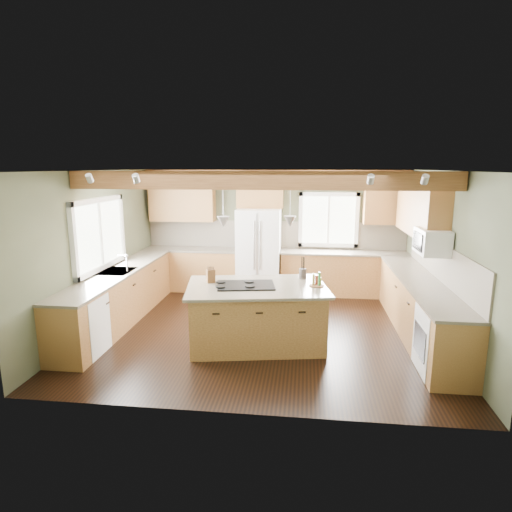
# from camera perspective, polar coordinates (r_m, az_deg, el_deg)

# --- Properties ---
(floor) EXTENTS (5.60, 5.60, 0.00)m
(floor) POSITION_cam_1_polar(r_m,az_deg,el_deg) (7.23, 0.90, -9.75)
(floor) COLOR black
(floor) RESTS_ON ground
(ceiling) EXTENTS (5.60, 5.60, 0.00)m
(ceiling) POSITION_cam_1_polar(r_m,az_deg,el_deg) (6.73, 0.97, 11.32)
(ceiling) COLOR silver
(ceiling) RESTS_ON wall_back
(wall_back) EXTENTS (5.60, 0.00, 5.60)m
(wall_back) POSITION_cam_1_polar(r_m,az_deg,el_deg) (9.32, 2.48, 3.44)
(wall_back) COLOR #404631
(wall_back) RESTS_ON ground
(wall_left) EXTENTS (0.00, 5.00, 5.00)m
(wall_left) POSITION_cam_1_polar(r_m,az_deg,el_deg) (7.66, -20.39, 0.86)
(wall_left) COLOR #404631
(wall_left) RESTS_ON ground
(wall_right) EXTENTS (0.00, 5.00, 5.00)m
(wall_right) POSITION_cam_1_polar(r_m,az_deg,el_deg) (7.15, 23.85, -0.16)
(wall_right) COLOR #404631
(wall_right) RESTS_ON ground
(ceiling_beam) EXTENTS (5.55, 0.26, 0.26)m
(ceiling_beam) POSITION_cam_1_polar(r_m,az_deg,el_deg) (6.15, 0.41, 10.05)
(ceiling_beam) COLOR #4F2C16
(ceiling_beam) RESTS_ON ceiling
(soffit_trim) EXTENTS (5.55, 0.20, 0.10)m
(soffit_trim) POSITION_cam_1_polar(r_m,az_deg,el_deg) (9.12, 2.51, 11.08)
(soffit_trim) COLOR #4F2C16
(soffit_trim) RESTS_ON ceiling
(backsplash_back) EXTENTS (5.58, 0.03, 0.58)m
(backsplash_back) POSITION_cam_1_polar(r_m,az_deg,el_deg) (9.32, 2.47, 2.88)
(backsplash_back) COLOR brown
(backsplash_back) RESTS_ON wall_back
(backsplash_right) EXTENTS (0.03, 3.70, 0.58)m
(backsplash_right) POSITION_cam_1_polar(r_m,az_deg,el_deg) (7.21, 23.56, -0.77)
(backsplash_right) COLOR brown
(backsplash_right) RESTS_ON wall_right
(base_cab_back_left) EXTENTS (2.02, 0.60, 0.88)m
(base_cab_back_left) POSITION_cam_1_polar(r_m,az_deg,el_deg) (9.49, -8.55, -1.82)
(base_cab_back_left) COLOR brown
(base_cab_back_left) RESTS_ON floor
(counter_back_left) EXTENTS (2.06, 0.64, 0.04)m
(counter_back_left) POSITION_cam_1_polar(r_m,az_deg,el_deg) (9.39, -8.63, 0.91)
(counter_back_left) COLOR #473F34
(counter_back_left) RESTS_ON base_cab_back_left
(base_cab_back_right) EXTENTS (2.62, 0.60, 0.88)m
(base_cab_back_right) POSITION_cam_1_polar(r_m,az_deg,el_deg) (9.20, 11.59, -2.37)
(base_cab_back_right) COLOR brown
(base_cab_back_right) RESTS_ON floor
(counter_back_right) EXTENTS (2.66, 0.64, 0.04)m
(counter_back_right) POSITION_cam_1_polar(r_m,az_deg,el_deg) (9.10, 11.71, 0.44)
(counter_back_right) COLOR #473F34
(counter_back_right) RESTS_ON base_cab_back_right
(base_cab_left) EXTENTS (0.60, 3.70, 0.88)m
(base_cab_left) POSITION_cam_1_polar(r_m,az_deg,el_deg) (7.78, -17.79, -5.34)
(base_cab_left) COLOR brown
(base_cab_left) RESTS_ON floor
(counter_left) EXTENTS (0.64, 3.74, 0.04)m
(counter_left) POSITION_cam_1_polar(r_m,az_deg,el_deg) (7.66, -18.00, -2.05)
(counter_left) COLOR #473F34
(counter_left) RESTS_ON base_cab_left
(base_cab_right) EXTENTS (0.60, 3.70, 0.88)m
(base_cab_right) POSITION_cam_1_polar(r_m,az_deg,el_deg) (7.33, 20.92, -6.61)
(base_cab_right) COLOR brown
(base_cab_right) RESTS_ON floor
(counter_right) EXTENTS (0.64, 3.74, 0.04)m
(counter_right) POSITION_cam_1_polar(r_m,az_deg,el_deg) (7.21, 21.19, -3.13)
(counter_right) COLOR #473F34
(counter_right) RESTS_ON base_cab_right
(upper_cab_back_left) EXTENTS (1.40, 0.35, 0.90)m
(upper_cab_back_left) POSITION_cam_1_polar(r_m,az_deg,el_deg) (9.43, -9.81, 7.35)
(upper_cab_back_left) COLOR brown
(upper_cab_back_left) RESTS_ON wall_back
(upper_cab_over_fridge) EXTENTS (0.96, 0.35, 0.70)m
(upper_cab_over_fridge) POSITION_cam_1_polar(r_m,az_deg,el_deg) (9.08, 0.54, 8.62)
(upper_cab_over_fridge) COLOR brown
(upper_cab_over_fridge) RESTS_ON wall_back
(upper_cab_right) EXTENTS (0.35, 2.20, 0.90)m
(upper_cab_right) POSITION_cam_1_polar(r_m,az_deg,el_deg) (7.87, 21.14, 5.87)
(upper_cab_right) COLOR brown
(upper_cab_right) RESTS_ON wall_right
(upper_cab_back_corner) EXTENTS (0.90, 0.35, 0.90)m
(upper_cab_back_corner) POSITION_cam_1_polar(r_m,az_deg,el_deg) (9.19, 16.99, 6.90)
(upper_cab_back_corner) COLOR brown
(upper_cab_back_corner) RESTS_ON wall_back
(window_left) EXTENTS (0.04, 1.60, 1.05)m
(window_left) POSITION_cam_1_polar(r_m,az_deg,el_deg) (7.66, -20.22, 2.76)
(window_left) COLOR white
(window_left) RESTS_ON wall_left
(window_back) EXTENTS (1.10, 0.04, 1.00)m
(window_back) POSITION_cam_1_polar(r_m,az_deg,el_deg) (9.25, 9.63, 4.78)
(window_back) COLOR white
(window_back) RESTS_ON wall_back
(sink) EXTENTS (0.50, 0.65, 0.03)m
(sink) POSITION_cam_1_polar(r_m,az_deg,el_deg) (7.66, -18.01, -2.01)
(sink) COLOR #262628
(sink) RESTS_ON counter_left
(faucet) EXTENTS (0.02, 0.02, 0.28)m
(faucet) POSITION_cam_1_polar(r_m,az_deg,el_deg) (7.55, -16.84, -1.00)
(faucet) COLOR #B2B2B7
(faucet) RESTS_ON sink
(dishwasher) EXTENTS (0.60, 0.60, 0.84)m
(dishwasher) POSITION_cam_1_polar(r_m,az_deg,el_deg) (6.68, -22.31, -8.61)
(dishwasher) COLOR white
(dishwasher) RESTS_ON floor
(oven) EXTENTS (0.60, 0.72, 0.84)m
(oven) POSITION_cam_1_polar(r_m,az_deg,el_deg) (6.16, 23.75, -10.47)
(oven) COLOR white
(oven) RESTS_ON floor
(microwave) EXTENTS (0.40, 0.70, 0.38)m
(microwave) POSITION_cam_1_polar(r_m,az_deg,el_deg) (7.00, 22.42, 1.80)
(microwave) COLOR white
(microwave) RESTS_ON wall_right
(pendant_left) EXTENTS (0.18, 0.18, 0.16)m
(pendant_left) POSITION_cam_1_polar(r_m,az_deg,el_deg) (6.19, -4.38, 4.55)
(pendant_left) COLOR #B2B2B7
(pendant_left) RESTS_ON ceiling
(pendant_right) EXTENTS (0.18, 0.18, 0.16)m
(pendant_right) POSITION_cam_1_polar(r_m,az_deg,el_deg) (6.25, 4.54, 4.61)
(pendant_right) COLOR #B2B2B7
(pendant_right) RESTS_ON ceiling
(refrigerator) EXTENTS (0.90, 0.74, 1.80)m
(refrigerator) POSITION_cam_1_polar(r_m,az_deg,el_deg) (9.04, 0.38, 0.61)
(refrigerator) COLOR silver
(refrigerator) RESTS_ON floor
(island) EXTENTS (2.11, 1.50, 0.88)m
(island) POSITION_cam_1_polar(r_m,az_deg,el_deg) (6.54, 0.10, -8.02)
(island) COLOR brown
(island) RESTS_ON floor
(island_top) EXTENTS (2.26, 1.65, 0.04)m
(island_top) POSITION_cam_1_polar(r_m,az_deg,el_deg) (6.40, 0.10, -4.14)
(island_top) COLOR #473F34
(island_top) RESTS_ON island
(cooktop) EXTENTS (0.92, 0.69, 0.02)m
(cooktop) POSITION_cam_1_polar(r_m,az_deg,el_deg) (6.38, -1.35, -3.90)
(cooktop) COLOR black
(cooktop) RESTS_ON island_top
(knife_block) EXTENTS (0.15, 0.14, 0.21)m
(knife_block) POSITION_cam_1_polar(r_m,az_deg,el_deg) (6.57, -6.05, -2.67)
(knife_block) COLOR brown
(knife_block) RESTS_ON island_top
(utensil_crock) EXTENTS (0.13, 0.13, 0.16)m
(utensil_crock) POSITION_cam_1_polar(r_m,az_deg,el_deg) (6.82, 6.24, -2.34)
(utensil_crock) COLOR #3D3731
(utensil_crock) RESTS_ON island_top
(bottle_tray) EXTENTS (0.22, 0.22, 0.20)m
(bottle_tray) POSITION_cam_1_polar(r_m,az_deg,el_deg) (6.41, 8.10, -3.10)
(bottle_tray) COLOR brown
(bottle_tray) RESTS_ON island_top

